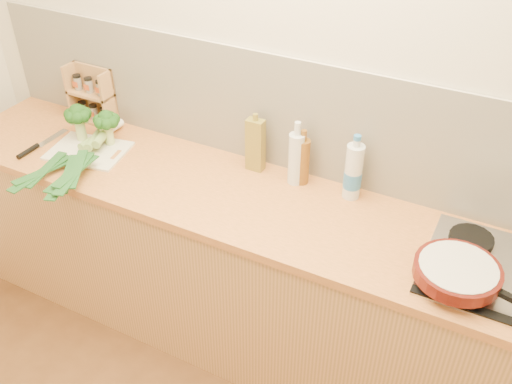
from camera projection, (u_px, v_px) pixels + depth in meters
room_shell at (287, 115)px, 2.50m from camera, size 3.50×3.50×3.50m
counter at (257, 275)px, 2.72m from camera, size 3.20×0.62×0.90m
gas_hob at (507, 274)px, 2.06m from camera, size 0.58×0.50×0.04m
chopping_board at (89, 151)px, 2.76m from camera, size 0.40×0.33×0.01m
broccoli_left at (78, 116)px, 2.77m from camera, size 0.13×0.13×0.19m
broccoli_right at (107, 121)px, 2.74m from camera, size 0.13×0.13×0.18m
leek_front at (83, 146)px, 2.74m from camera, size 0.11×0.72×0.04m
leek_mid at (89, 147)px, 2.71m from camera, size 0.28×0.69×0.04m
leek_back at (95, 146)px, 2.68m from camera, size 0.25×0.64×0.04m
chefs_knife at (34, 148)px, 2.78m from camera, size 0.04×0.32×0.02m
skillet at (458, 272)px, 2.00m from camera, size 0.44×0.31×0.05m
spice_rack at (93, 98)px, 2.95m from camera, size 0.25×0.10×0.30m
oil_tin at (255, 145)px, 2.57m from camera, size 0.08×0.05×0.28m
glass_bottle at (296, 158)px, 2.49m from camera, size 0.07×0.07×0.30m
amber_bottle at (302, 161)px, 2.50m from camera, size 0.06×0.06×0.26m
water_bottle at (353, 173)px, 2.40m from camera, size 0.08×0.08×0.28m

